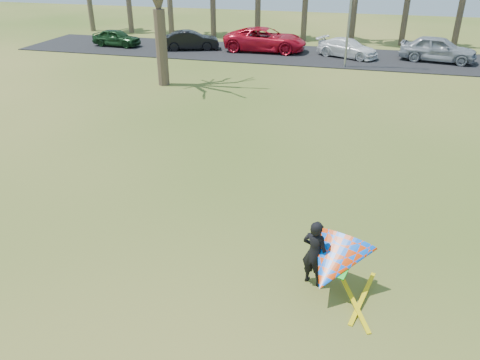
% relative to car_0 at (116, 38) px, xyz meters
% --- Properties ---
extents(ground, '(100.00, 100.00, 0.00)m').
position_rel_car_0_xyz_m(ground, '(16.07, -24.56, -0.71)').
color(ground, '#275512').
rests_on(ground, ground).
extents(parking_strip, '(46.00, 7.00, 0.06)m').
position_rel_car_0_xyz_m(parking_strip, '(16.07, 0.44, -0.68)').
color(parking_strip, black).
rests_on(parking_strip, ground).
extents(car_0, '(3.94, 1.81, 1.31)m').
position_rel_car_0_xyz_m(car_0, '(0.00, 0.00, 0.00)').
color(car_0, '#163819').
rests_on(car_0, parking_strip).
extents(car_1, '(4.50, 2.81, 1.40)m').
position_rel_car_0_xyz_m(car_1, '(6.22, 0.21, 0.05)').
color(car_1, black).
rests_on(car_1, parking_strip).
extents(car_2, '(6.21, 2.91, 1.72)m').
position_rel_car_0_xyz_m(car_2, '(11.88, 1.10, 0.21)').
color(car_2, red).
rests_on(car_2, parking_strip).
extents(car_3, '(4.79, 3.42, 1.29)m').
position_rel_car_0_xyz_m(car_3, '(18.04, 0.52, -0.01)').
color(car_3, white).
rests_on(car_3, parking_strip).
extents(car_4, '(5.33, 2.92, 1.72)m').
position_rel_car_0_xyz_m(car_4, '(24.15, 0.66, 0.21)').
color(car_4, '#989CA4').
rests_on(car_4, parking_strip).
extents(kite_flyer, '(2.13, 2.39, 2.02)m').
position_rel_car_0_xyz_m(kite_flyer, '(19.03, -25.59, 0.14)').
color(kite_flyer, black).
rests_on(kite_flyer, ground).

